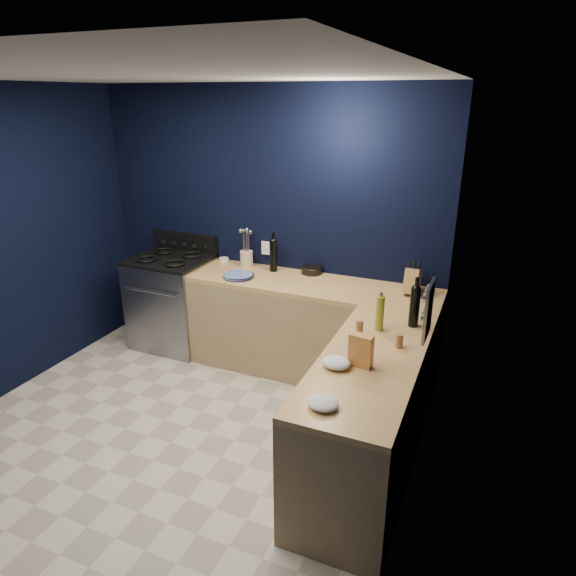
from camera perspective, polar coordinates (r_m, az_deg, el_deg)
The scene contains 27 objects.
floor at distance 4.14m, azimuth -13.10°, elevation -16.80°, with size 3.50×3.50×0.02m, color beige.
ceiling at distance 3.30m, azimuth -17.10°, elevation 22.28°, with size 3.50×3.50×0.02m, color silver.
wall_back at distance 4.94m, azimuth -2.44°, elevation 7.07°, with size 3.50×0.02×2.60m, color black.
wall_right at distance 2.85m, azimuth 14.74°, elevation -4.43°, with size 0.02×3.50×2.60m, color black.
cab_back at distance 4.73m, azimuth 2.63°, elevation -4.79°, with size 2.30×0.63×0.86m, color tan.
top_back at distance 4.56m, azimuth 2.72°, elevation 0.31°, with size 2.30×0.63×0.04m, color olive.
cab_right at distance 3.57m, azimuth 8.89°, elevation -14.46°, with size 0.63×1.67×0.86m, color tan.
top_right at distance 3.34m, azimuth 9.32°, elevation -8.14°, with size 0.63×1.67×0.04m, color olive.
gas_range at distance 5.38m, azimuth -12.85°, elevation -1.68°, with size 0.76×0.66×0.92m, color gray.
oven_door at distance 5.16m, azimuth -14.85°, elevation -3.01°, with size 0.59×0.02×0.42m, color black.
cooktop at distance 5.22m, azimuth -13.27°, elevation 3.13°, with size 0.76×0.66×0.03m, color black.
backguard at distance 5.43m, azimuth -11.52°, elevation 5.10°, with size 0.76×0.06×0.20m, color black.
spice_panel at distance 3.40m, azimuth 15.63°, elevation -2.48°, with size 0.02×0.28×0.38m, color gray.
wall_outlet at distance 4.98m, azimuth -2.51°, elevation 4.55°, with size 0.09×0.02×0.13m, color white.
plate_stack at distance 4.71m, azimuth -5.67°, elevation 1.40°, with size 0.28×0.28×0.03m, color #466EA9.
ramekin at distance 5.18m, azimuth -7.26°, elevation 3.20°, with size 0.10×0.10×0.04m, color white.
utensil_crock at distance 5.00m, azimuth -4.71°, elevation 3.34°, with size 0.13×0.13×0.16m, color beige.
wine_bottle_back at distance 4.82m, azimuth -1.66°, elevation 3.65°, with size 0.07×0.07×0.30m, color black.
lemon_basket at distance 4.79m, azimuth 2.72°, elevation 2.11°, with size 0.20×0.20×0.08m, color black.
knife_block at distance 4.41m, azimuth 13.90°, elevation 0.74°, with size 0.12×0.20×0.21m, color olive.
wine_bottle_right at distance 3.77m, azimuth 14.13°, elevation -2.12°, with size 0.07×0.07×0.30m, color black.
oil_bottle at distance 3.66m, azimuth 10.36°, elevation -2.84°, with size 0.06×0.06×0.26m, color olive.
spice_jar_near at distance 3.60m, azimuth 8.10°, elevation -4.46°, with size 0.05×0.05×0.11m, color olive.
spice_jar_far at distance 3.47m, azimuth 12.50°, elevation -5.85°, with size 0.05×0.05×0.10m, color olive.
crouton_bag at distance 3.18m, azimuth 8.25°, elevation -7.03°, with size 0.15×0.07×0.22m, color #B41F38.
towel_front at distance 3.18m, azimuth 5.47°, elevation -8.42°, with size 0.18×0.15×0.06m, color white.
towel_end at distance 2.81m, azimuth 3.99°, elevation -12.87°, with size 0.17×0.16×0.05m, color white.
Camera 1 is at (2.07, -2.57, 2.49)m, focal length 31.41 mm.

